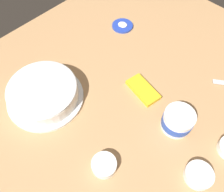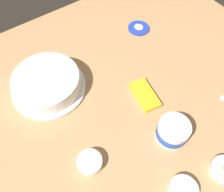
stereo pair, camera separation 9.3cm
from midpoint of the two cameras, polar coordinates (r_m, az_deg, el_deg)
name	(u,v)px [view 2 (the right image)]	position (r m, az deg, el deg)	size (l,w,h in m)	color
ground_plane	(147,107)	(0.97, 11.47, -2.96)	(1.54, 1.54, 0.00)	tan
frosted_cake	(47,83)	(0.98, -13.11, 3.05)	(0.31, 0.31, 0.09)	white
frosting_tub	(173,131)	(0.89, 17.69, -8.49)	(0.12, 0.12, 0.09)	white
frosting_tub_lid	(139,28)	(1.26, 8.78, 16.10)	(0.11, 0.11, 0.02)	#233DAD
sprinkle_bowl_orange	(224,170)	(0.94, 28.63, -15.88)	(0.09, 0.09, 0.03)	white
sprinkle_bowl_green	(90,162)	(0.84, -2.21, -16.28)	(0.09, 0.09, 0.04)	white
sprinkle_bowl_blue	(183,190)	(0.86, 20.29, -21.26)	(0.10, 0.10, 0.03)	white
candy_box_lower	(145,95)	(0.98, 10.83, 0.10)	(0.15, 0.07, 0.02)	yellow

